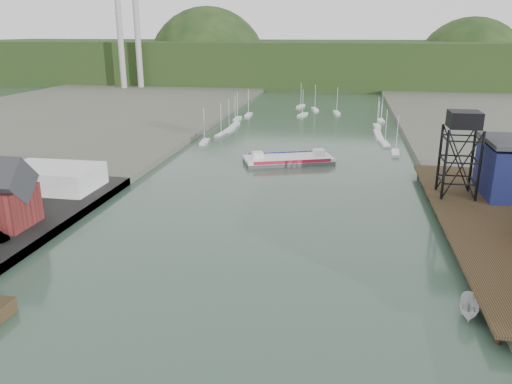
% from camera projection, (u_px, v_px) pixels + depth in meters
% --- Properties ---
extents(ground, '(600.00, 600.00, 0.00)m').
position_uv_depth(ground, '(187.00, 383.00, 47.58)').
color(ground, '#304B3C').
rests_on(ground, ground).
extents(east_pier, '(14.00, 70.00, 2.45)m').
position_uv_depth(east_pier, '(482.00, 221.00, 82.94)').
color(east_pier, black).
rests_on(east_pier, ground).
extents(white_shed, '(18.00, 12.00, 4.50)m').
position_uv_depth(white_shed, '(53.00, 177.00, 100.62)').
color(white_shed, silver).
rests_on(white_shed, west_quay).
extents(lift_tower, '(6.50, 6.50, 16.00)m').
position_uv_depth(lift_tower, '(464.00, 125.00, 91.23)').
color(lift_tower, black).
rests_on(lift_tower, east_pier).
extents(marina_sailboats, '(57.71, 92.65, 0.90)m').
position_uv_depth(marina_sailboats, '(306.00, 125.00, 177.16)').
color(marina_sailboats, silver).
rests_on(marina_sailboats, ground).
extents(smokestacks, '(11.20, 8.20, 60.00)m').
position_uv_depth(smokestacks, '(129.00, 35.00, 273.93)').
color(smokestacks, '#A09F9B').
rests_on(smokestacks, ground).
extents(distant_hills, '(500.00, 120.00, 80.00)m').
position_uv_depth(distant_hills, '(321.00, 66.00, 327.33)').
color(distant_hills, black).
rests_on(distant_hills, ground).
extents(chain_ferry, '(23.89, 16.11, 3.19)m').
position_uv_depth(chain_ferry, '(288.00, 159.00, 126.73)').
color(chain_ferry, '#464648').
rests_on(chain_ferry, ground).
extents(motorboat, '(3.29, 5.99, 2.19)m').
position_uv_depth(motorboat, '(469.00, 308.00, 58.32)').
color(motorboat, silver).
rests_on(motorboat, ground).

